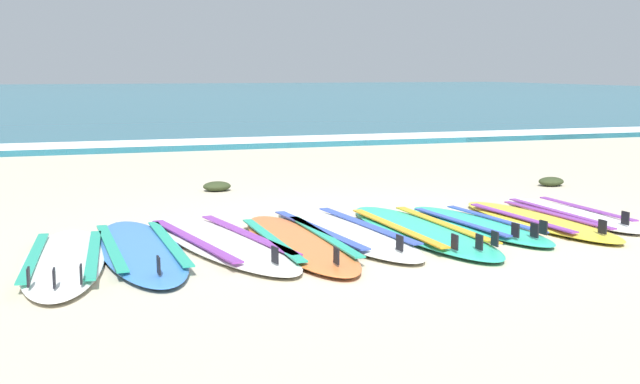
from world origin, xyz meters
The scene contains 14 objects.
ground_plane centered at (0.00, 0.00, 0.00)m, with size 80.00×80.00×0.00m, color #C1B599.
sea centered at (0.00, 37.07, 0.05)m, with size 80.00×60.00×0.10m, color #23667A.
wave_foam_strip centered at (0.00, 7.65, 0.06)m, with size 80.00×1.17×0.11m, color white.
surfboard_0 centered at (-2.50, -0.54, 0.04)m, with size 0.71×2.22×0.18m.
surfboard_1 centered at (-1.96, -0.35, 0.04)m, with size 0.63×2.33×0.18m.
surfboard_2 centered at (-1.35, -0.28, 0.04)m, with size 1.06×2.52×0.18m.
surfboard_3 centered at (-0.79, -0.47, 0.04)m, with size 0.57×2.29×0.18m.
surfboard_4 centered at (-0.33, -0.19, 0.04)m, with size 0.84×2.46×0.18m.
surfboard_5 centered at (0.30, -0.35, 0.04)m, with size 0.65×2.40×0.18m.
surfboard_6 centered at (0.86, -0.28, 0.04)m, with size 0.67×1.97×0.18m.
surfboard_7 centered at (1.47, -0.27, 0.04)m, with size 0.65×2.11×0.18m.
surfboard_8 centered at (1.93, -0.07, 0.04)m, with size 0.50×1.93×0.18m.
seaweed_clump_near_shoreline centered at (2.95, 1.71, 0.05)m, with size 0.30×0.24×0.11m, color #2D381E.
seaweed_clump_mid_sand centered at (-0.82, 2.54, 0.05)m, with size 0.31×0.25×0.11m, color #2D381E.
Camera 1 is at (-2.53, -6.28, 1.34)m, focal length 45.47 mm.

